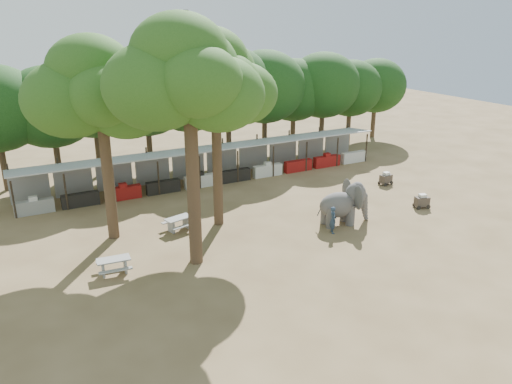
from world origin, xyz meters
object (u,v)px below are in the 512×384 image
yard_tree_left (96,90)px  picnic_table_far (179,222)px  yard_tree_back (211,79)px  elephant (344,203)px  cart_front (422,201)px  handler (333,220)px  picnic_table_near (114,264)px  cart_back (386,178)px  yard_tree_center (184,77)px

yard_tree_left → picnic_table_far: size_ratio=5.95×
yard_tree_back → picnic_table_far: size_ratio=6.13×
elephant → cart_front: (6.07, -0.32, -0.80)m
cart_front → picnic_table_far: bearing=-179.6°
yard_tree_back → picnic_table_far: 8.36m
picnic_table_far → cart_front: bearing=-29.2°
handler → picnic_table_far: size_ratio=0.86×
yard_tree_back → cart_front: (12.86, -3.93, -8.08)m
yard_tree_left → handler: bearing=-25.6°
elephant → cart_front: size_ratio=3.10×
elephant → picnic_table_near: elephant is taller
yard_tree_left → handler: 14.63m
cart_front → cart_back: 4.91m
yard_tree_left → picnic_table_near: 8.92m
handler → cart_front: 7.51m
yard_tree_left → yard_tree_back: 6.09m
yard_tree_back → cart_front: size_ratio=10.42×
cart_front → handler: bearing=-160.9°
cart_back → elephant: bearing=-156.4°
elephant → cart_back: (7.26, 4.43, -0.79)m
yard_tree_back → cart_back: yard_tree_back is taller
elephant → picnic_table_near: 13.63m
yard_tree_center → cart_front: 18.11m
elephant → picnic_table_near: size_ratio=2.01×
cart_front → cart_back: (1.20, 4.76, 0.01)m
yard_tree_center → yard_tree_back: yard_tree_center is taller
elephant → handler: bearing=-139.4°
elephant → yard_tree_left: bearing=169.8°
yard_tree_back → cart_back: bearing=3.4°
cart_back → picnic_table_near: bearing=-176.2°
picnic_table_near → cart_front: (19.68, -0.47, -0.05)m
elephant → cart_back: 8.55m
cart_front → yard_tree_back: bearing=178.1°
yard_tree_left → cart_front: 20.98m
handler → elephant: bearing=-38.5°
handler → cart_back: size_ratio=1.51×
cart_front → picnic_table_near: bearing=-166.3°
yard_tree_center → picnic_table_far: bearing=80.1°
yard_tree_center → cart_back: (17.06, 4.83, -8.74)m
yard_tree_left → handler: (11.38, -5.45, -7.40)m
elephant → picnic_table_near: bearing=-171.0°
picnic_table_far → cart_front: 15.67m
yard_tree_center → yard_tree_back: 5.04m
yard_tree_left → yard_tree_center: bearing=-59.0°
yard_tree_back → picnic_table_near: bearing=-153.1°
elephant → picnic_table_far: bearing=167.7°
yard_tree_left → yard_tree_center: size_ratio=0.92×
cart_front → yard_tree_center: bearing=-164.7°
cart_back → yard_tree_left: bearing=171.7°
yard_tree_left → yard_tree_center: 5.92m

